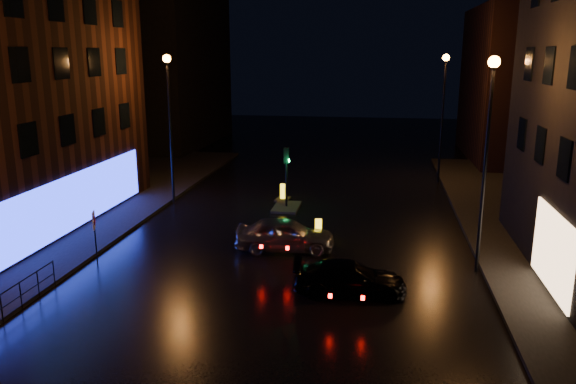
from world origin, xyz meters
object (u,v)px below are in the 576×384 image
at_px(bollard_near, 318,238).
at_px(road_sign_right, 479,227).
at_px(bollard_far, 283,196).
at_px(silver_hatchback, 285,234).
at_px(dark_sedan, 350,278).
at_px(traffic_signal, 286,199).
at_px(road_sign_left, 94,225).

relative_size(bollard_near, road_sign_right, 0.63).
bearing_deg(bollard_near, bollard_far, 103.60).
relative_size(silver_hatchback, dark_sedan, 1.06).
relative_size(silver_hatchback, road_sign_right, 1.92).
bearing_deg(dark_sedan, road_sign_right, -59.40).
bearing_deg(road_sign_right, silver_hatchback, 10.49).
xyz_separation_m(traffic_signal, road_sign_left, (-6.39, -9.52, 1.14)).
bearing_deg(traffic_signal, bollard_far, 106.55).
distance_m(silver_hatchback, bollard_far, 8.69).
height_order(bollard_far, road_sign_left, road_sign_left).
bearing_deg(road_sign_left, bollard_near, 2.59).
bearing_deg(traffic_signal, silver_hatchback, -81.10).
height_order(silver_hatchback, road_sign_right, road_sign_right).
height_order(bollard_far, road_sign_right, road_sign_right).
distance_m(bollard_near, bollard_far, 7.89).
bearing_deg(bollard_far, road_sign_left, -111.38).
xyz_separation_m(bollard_far, road_sign_right, (9.61, -9.10, 1.47)).
xyz_separation_m(traffic_signal, bollard_far, (-0.51, 1.72, -0.29)).
bearing_deg(traffic_signal, road_sign_left, -123.89).
bearing_deg(silver_hatchback, bollard_near, -53.79).
distance_m(dark_sedan, bollard_far, 13.47).
bearing_deg(road_sign_left, dark_sedan, -28.95).
xyz_separation_m(dark_sedan, bollard_far, (-4.64, 12.64, -0.38)).
height_order(road_sign_left, road_sign_right, road_sign_right).
xyz_separation_m(silver_hatchback, road_sign_right, (8.03, -0.58, 0.95)).
bearing_deg(road_sign_left, traffic_signal, 34.74).
distance_m(traffic_signal, road_sign_left, 11.52).
relative_size(bollard_far, road_sign_right, 0.53).
bearing_deg(road_sign_right, bollard_near, -0.26).
height_order(dark_sedan, bollard_far, dark_sedan).
relative_size(traffic_signal, bollard_near, 2.45).
bearing_deg(road_sign_left, silver_hatchback, -1.39).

